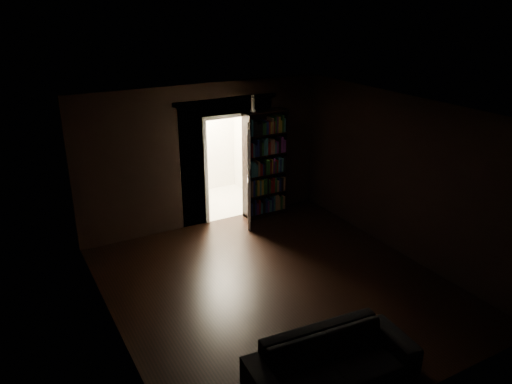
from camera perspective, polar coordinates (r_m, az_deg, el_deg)
ground at (r=8.06m, az=2.46°, el=-10.70°), size 5.50×5.50×0.00m
room_walls at (r=8.17m, az=-1.34°, el=2.88°), size 5.02×5.61×2.84m
kitchen_alcove at (r=10.94m, az=-5.85°, el=5.02°), size 2.20×1.80×2.60m
sofa at (r=6.18m, az=8.73°, el=-17.89°), size 2.10×1.05×0.78m
bookshelf at (r=10.16m, az=1.06°, el=3.20°), size 0.95×0.54×2.20m
refrigerator at (r=10.98m, az=-8.98°, el=2.83°), size 0.94×0.91×1.65m
door at (r=9.80m, az=-0.81°, el=2.04°), size 0.45×0.77×2.05m
figurine at (r=9.77m, az=-0.35°, el=10.10°), size 0.12×0.12×0.32m
bottles at (r=10.72m, az=-9.10°, el=7.65°), size 0.61×0.23×0.25m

